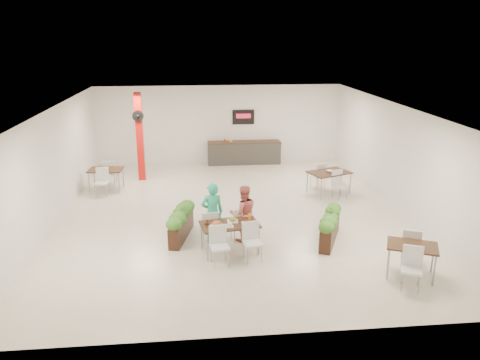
# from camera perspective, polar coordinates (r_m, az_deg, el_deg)

# --- Properties ---
(ground) EXTENTS (12.00, 12.00, 0.00)m
(ground) POSITION_cam_1_polar(r_m,az_deg,el_deg) (14.12, -1.10, -4.11)
(ground) COLOR beige
(ground) RESTS_ON ground
(room_shell) EXTENTS (10.10, 12.10, 3.22)m
(room_shell) POSITION_cam_1_polar(r_m,az_deg,el_deg) (13.51, -1.15, 3.84)
(room_shell) COLOR white
(room_shell) RESTS_ON ground
(red_column) EXTENTS (0.40, 0.41, 3.20)m
(red_column) POSITION_cam_1_polar(r_m,az_deg,el_deg) (17.36, -12.11, 5.26)
(red_column) COLOR #B8100C
(red_column) RESTS_ON ground
(service_counter) EXTENTS (3.00, 0.64, 2.20)m
(service_counter) POSITION_cam_1_polar(r_m,az_deg,el_deg) (19.43, 0.49, 3.43)
(service_counter) COLOR #322F2C
(service_counter) RESTS_ON ground
(main_table) EXTENTS (1.52, 1.81, 0.92)m
(main_table) POSITION_cam_1_polar(r_m,az_deg,el_deg) (11.48, -1.28, -5.88)
(main_table) COLOR black
(main_table) RESTS_ON ground
(diner_man) EXTENTS (0.64, 0.48, 1.59)m
(diner_man) POSITION_cam_1_polar(r_m,az_deg,el_deg) (12.00, -3.40, -4.01)
(diner_man) COLOR #28B087
(diner_man) RESTS_ON ground
(diner_woman) EXTENTS (0.82, 0.69, 1.51)m
(diner_woman) POSITION_cam_1_polar(r_m,az_deg,el_deg) (12.07, 0.41, -4.07)
(diner_woman) COLOR #D6665F
(diner_woman) RESTS_ON ground
(planter_left) EXTENTS (0.71, 1.72, 0.91)m
(planter_left) POSITION_cam_1_polar(r_m,az_deg,el_deg) (12.41, -7.19, -4.91)
(planter_left) COLOR black
(planter_left) RESTS_ON ground
(planter_right) EXTENTS (0.98, 1.70, 0.95)m
(planter_right) POSITION_cam_1_polar(r_m,az_deg,el_deg) (12.35, 10.95, -5.23)
(planter_right) COLOR black
(planter_right) RESTS_ON ground
(side_table_a) EXTENTS (1.19, 1.65, 0.92)m
(side_table_a) POSITION_cam_1_polar(r_m,az_deg,el_deg) (16.69, -16.05, 0.87)
(side_table_a) COLOR black
(side_table_a) RESTS_ON ground
(side_table_b) EXTENTS (1.57, 1.66, 0.92)m
(side_table_b) POSITION_cam_1_polar(r_m,az_deg,el_deg) (16.00, 10.81, 0.61)
(side_table_b) COLOR black
(side_table_b) RESTS_ON ground
(side_table_c) EXTENTS (1.26, 1.65, 0.92)m
(side_table_c) POSITION_cam_1_polar(r_m,az_deg,el_deg) (11.05, 20.22, -8.10)
(side_table_c) COLOR black
(side_table_c) RESTS_ON ground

